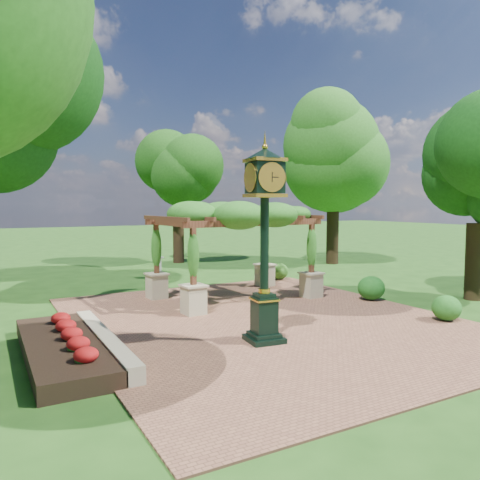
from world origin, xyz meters
TOP-DOWN VIEW (x-y plane):
  - ground at (0.00, 0.00)m, footprint 120.00×120.00m
  - brick_plaza at (0.00, 1.00)m, footprint 10.00×12.00m
  - border_wall at (-4.60, 0.50)m, footprint 0.35×5.00m
  - flower_bed at (-5.50, 0.50)m, footprint 1.50×5.00m
  - pedestal_clock at (-1.14, -0.75)m, footprint 1.01×1.01m
  - pergola at (0.71, 4.18)m, footprint 5.57×3.73m
  - sundial at (-0.11, 9.83)m, footprint 0.66×0.66m
  - shrub_front at (4.40, -1.52)m, footprint 0.90×0.90m
  - shrub_mid at (4.61, 1.59)m, footprint 1.16×1.16m
  - shrub_back at (4.26, 6.71)m, footprint 0.88×0.88m
  - tree_north at (2.72, 14.57)m, footprint 3.36×3.36m
  - tree_east_far at (10.01, 10.04)m, footprint 4.71×4.71m
  - tree_east_near at (7.89, 0.07)m, footprint 3.52×3.52m

SIDE VIEW (x-z plane):
  - ground at x=0.00m, z-range 0.00..0.00m
  - brick_plaza at x=0.00m, z-range 0.00..0.04m
  - flower_bed at x=-5.50m, z-range 0.00..0.36m
  - border_wall at x=-4.60m, z-range 0.00..0.40m
  - shrub_front at x=4.40m, z-range 0.04..0.75m
  - shrub_back at x=4.26m, z-range 0.04..0.76m
  - sundial at x=-0.11m, z-range -0.06..0.89m
  - shrub_mid at x=4.61m, z-range 0.04..0.86m
  - pergola at x=0.71m, z-range 1.08..4.46m
  - pedestal_clock at x=-1.14m, z-range 0.46..5.11m
  - tree_east_near at x=7.89m, z-range 1.26..8.09m
  - tree_north at x=2.72m, z-range 1.32..8.50m
  - tree_east_far at x=10.01m, z-range 1.69..10.70m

